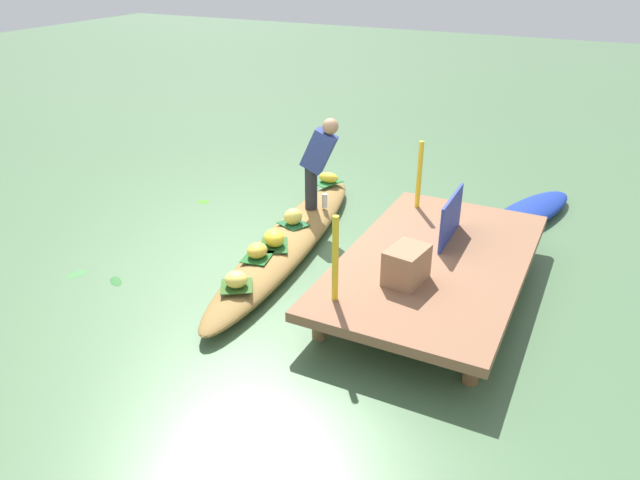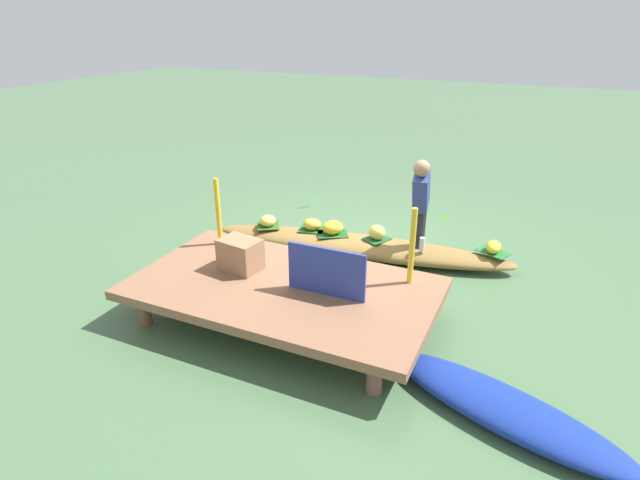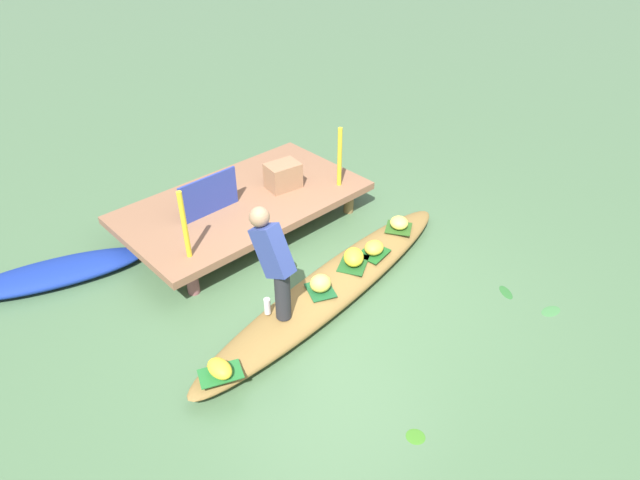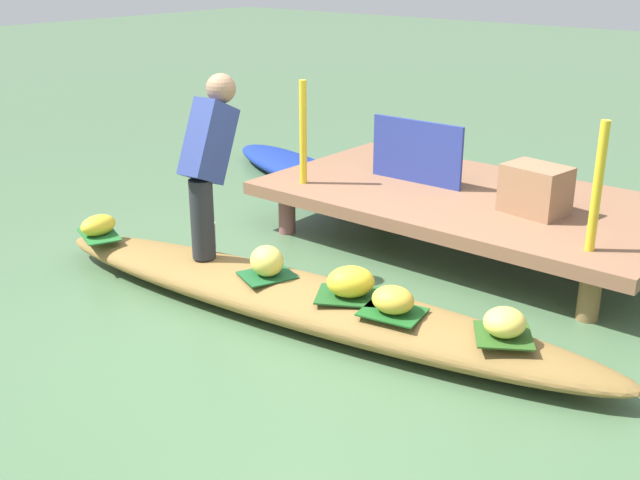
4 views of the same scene
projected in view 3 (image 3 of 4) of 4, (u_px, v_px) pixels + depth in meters
canal_water at (332, 295)px, 6.28m from camera, size 40.00×40.00×0.00m
dock_platform at (243, 203)px, 7.25m from camera, size 3.20×1.80×0.42m
vendor_boat at (332, 286)px, 6.21m from camera, size 4.21×1.14×0.24m
moored_boat at (55, 273)px, 6.44m from camera, size 2.15×1.20×0.20m
leaf_mat_0 at (399, 228)px, 6.96m from camera, size 0.43×0.43×0.01m
banana_bunch_0 at (399, 223)px, 6.92m from camera, size 0.28×0.28×0.16m
leaf_mat_1 at (221, 374)px, 5.00m from camera, size 0.46×0.38×0.01m
banana_bunch_1 at (220, 368)px, 4.95m from camera, size 0.20×0.29×0.15m
leaf_mat_2 at (320, 290)px, 5.96m from camera, size 0.38×0.41×0.01m
banana_bunch_2 at (320, 283)px, 5.90m from camera, size 0.29×0.28×0.20m
leaf_mat_3 at (353, 263)px, 6.35m from camera, size 0.50×0.46×0.01m
banana_bunch_3 at (354, 257)px, 6.30m from camera, size 0.37×0.37×0.19m
leaf_mat_4 at (374, 253)px, 6.52m from camera, size 0.40×0.34×0.01m
banana_bunch_4 at (374, 248)px, 6.47m from camera, size 0.28×0.25×0.16m
vendor_person at (274, 259)px, 5.29m from camera, size 0.24×0.49×1.21m
water_bottle at (267, 306)px, 5.62m from camera, size 0.07×0.07×0.19m
market_banner at (209, 195)px, 6.79m from camera, size 0.83×0.04×0.51m
railing_post_west at (184, 225)px, 5.95m from camera, size 0.06×0.06×0.84m
railing_post_east at (340, 157)px, 7.29m from camera, size 0.06×0.06×0.84m
produce_crate at (283, 176)px, 7.38m from camera, size 0.48×0.38×0.35m
drifting_plant_0 at (416, 436)px, 4.74m from camera, size 0.23×0.24×0.01m
drifting_plant_1 at (551, 311)px, 6.04m from camera, size 0.28×0.20×0.01m
drifting_plant_2 at (506, 292)px, 6.31m from camera, size 0.23×0.27×0.01m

